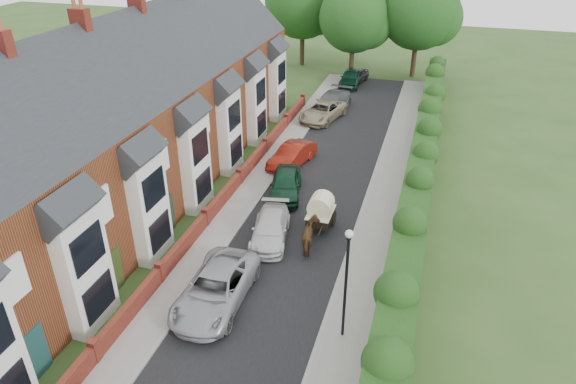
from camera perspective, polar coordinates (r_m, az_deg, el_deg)
name	(u,v)px	position (r m, az deg, el deg)	size (l,w,h in m)	color
road	(297,230)	(27.75, 0.99, -4.24)	(6.00, 58.00, 0.02)	black
pavement_hedge_side	(373,242)	(27.10, 9.40, -5.47)	(2.20, 58.00, 0.12)	#9C9993
pavement_house_side	(231,218)	(28.83, -6.40, -2.92)	(1.70, 58.00, 0.12)	#9C9993
kerb_hedge_side	(353,238)	(27.20, 7.21, -5.13)	(0.18, 58.00, 0.13)	#979792
kerb_house_side	(244,220)	(28.55, -4.92, -3.17)	(0.18, 58.00, 0.13)	#979792
hedge	(411,222)	(26.18, 13.56, -3.26)	(2.10, 58.00, 2.85)	#143310
terrace_row	(105,139)	(29.07, -19.68, 5.57)	(9.05, 40.50, 11.50)	brown
garden_wall_row	(206,219)	(28.22, -9.10, -2.94)	(0.35, 40.35, 1.10)	maroon
lamppost	(347,272)	(19.59, 6.53, -8.80)	(0.32, 0.32, 5.16)	black
tree_far_left	(358,19)	(52.94, 7.75, 18.50)	(7.14, 6.80, 9.29)	#332316
tree_far_right	(424,12)	(54.19, 14.83, 18.75)	(7.98, 7.60, 10.31)	#332316
tree_far_back	(307,2)	(56.90, 2.09, 20.39)	(8.40, 8.00, 10.82)	#332316
car_silver_b	(216,289)	(22.87, -8.05, -10.59)	(2.55, 5.53, 1.54)	#A7A8AE
car_white	(270,229)	(26.71, -1.98, -4.09)	(1.80, 4.44, 1.29)	silver
car_green	(285,184)	(30.68, -0.29, 0.89)	(1.77, 4.40, 1.50)	#103621
car_red	(292,155)	(34.40, 0.45, 4.12)	(1.52, 4.36, 1.44)	maroon
car_beige	(323,111)	(42.27, 3.88, 8.93)	(2.36, 5.11, 1.42)	tan
car_grey	(331,103)	(44.03, 4.82, 9.86)	(2.24, 5.52, 1.60)	#54555B
car_black	(356,76)	(52.21, 7.58, 12.65)	(1.55, 3.86, 1.31)	black
horse	(311,237)	(25.76, 2.54, -5.02)	(0.89, 1.95, 1.65)	#55381F
horse_cart	(321,209)	(27.27, 3.66, -1.94)	(1.34, 2.96, 2.14)	black
car_extra_far	(351,77)	(51.22, 6.97, 12.52)	(1.86, 4.63, 1.58)	#0E3020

